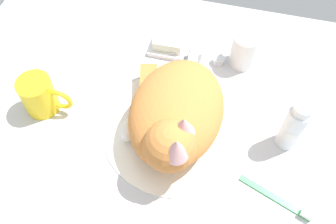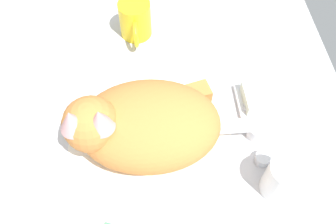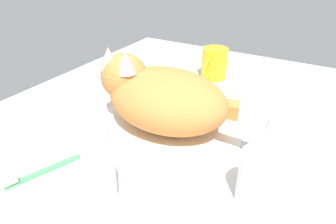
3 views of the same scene
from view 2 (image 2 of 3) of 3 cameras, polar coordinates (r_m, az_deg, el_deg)
ground_plane at (r=70.14cm, az=-2.73°, el=-5.47°), size 110.00×82.50×3.00cm
sink_basin at (r=68.53cm, az=-2.79°, el=-4.77°), size 31.42×31.42×0.65cm
faucet at (r=69.29cm, az=12.90°, el=-2.79°), size 13.94×10.41×5.08cm
cat at (r=62.74cm, az=-4.48°, el=-1.93°), size 20.88×27.71×15.46cm
coffee_mug at (r=83.67cm, az=-5.26°, el=14.43°), size 11.33×7.23×8.57cm
rinse_cup at (r=64.00cm, az=17.91°, el=-10.15°), size 6.30×6.30×8.46cm
soap_dish at (r=74.84cm, az=13.40°, el=1.42°), size 9.00×6.40×1.20cm
soap_bar at (r=73.35cm, az=13.68°, el=2.24°), size 6.92×4.37×2.52cm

